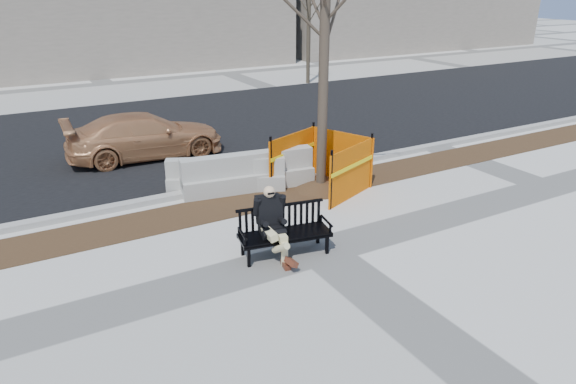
% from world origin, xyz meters
% --- Properties ---
extents(ground, '(120.00, 120.00, 0.00)m').
position_xyz_m(ground, '(0.00, 0.00, 0.00)').
color(ground, beige).
rests_on(ground, ground).
extents(mulch_strip, '(40.00, 1.20, 0.02)m').
position_xyz_m(mulch_strip, '(0.00, 2.60, 0.00)').
color(mulch_strip, '#47301C').
rests_on(mulch_strip, ground).
extents(asphalt_street, '(60.00, 10.40, 0.01)m').
position_xyz_m(asphalt_street, '(0.00, 8.80, 0.00)').
color(asphalt_street, black).
rests_on(asphalt_street, ground).
extents(curb, '(60.00, 0.25, 0.12)m').
position_xyz_m(curb, '(0.00, 3.55, 0.06)').
color(curb, '#9E9B93').
rests_on(curb, ground).
extents(bench, '(1.68, 0.85, 0.85)m').
position_xyz_m(bench, '(-0.61, 0.19, 0.00)').
color(bench, black).
rests_on(bench, ground).
extents(seated_man, '(0.69, 0.98, 1.26)m').
position_xyz_m(seated_man, '(-0.82, 0.27, 0.00)').
color(seated_man, black).
rests_on(seated_man, ground).
extents(tree_fence, '(3.34, 3.34, 6.39)m').
position_xyz_m(tree_fence, '(1.58, 2.45, 0.00)').
color(tree_fence, '#FF6D00').
rests_on(tree_fence, ground).
extents(sedan, '(4.13, 1.81, 1.18)m').
position_xyz_m(sedan, '(-1.22, 6.75, 0.00)').
color(sedan, '#B6794C').
rests_on(sedan, ground).
extents(jersey_barrier_left, '(2.61, 1.57, 0.75)m').
position_xyz_m(jersey_barrier_left, '(-0.29, 3.48, 0.00)').
color(jersey_barrier_left, '#A5A39B').
rests_on(jersey_barrier_left, ground).
extents(jersey_barrier_right, '(3.07, 1.02, 0.87)m').
position_xyz_m(jersey_barrier_right, '(0.16, 3.27, 0.00)').
color(jersey_barrier_right, '#A8A69D').
rests_on(jersey_barrier_right, ground).
extents(far_tree_right, '(2.47, 2.47, 5.21)m').
position_xyz_m(far_tree_right, '(8.37, 14.15, 0.00)').
color(far_tree_right, '#463C2D').
rests_on(far_tree_right, ground).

